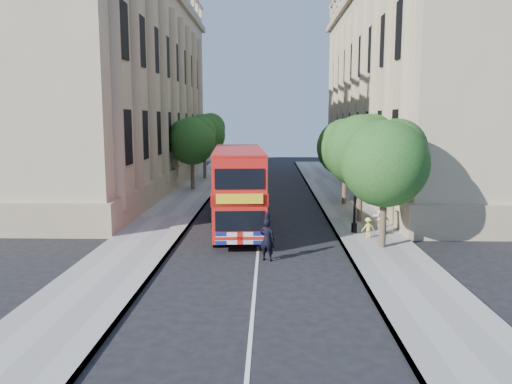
# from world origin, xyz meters

# --- Properties ---
(ground) EXTENTS (120.00, 120.00, 0.00)m
(ground) POSITION_xyz_m (0.00, 0.00, 0.00)
(ground) COLOR black
(ground) RESTS_ON ground
(pavement_right) EXTENTS (3.50, 80.00, 0.12)m
(pavement_right) POSITION_xyz_m (5.75, 10.00, 0.06)
(pavement_right) COLOR gray
(pavement_right) RESTS_ON ground
(pavement_left) EXTENTS (3.50, 80.00, 0.12)m
(pavement_left) POSITION_xyz_m (-5.75, 10.00, 0.06)
(pavement_left) COLOR gray
(pavement_left) RESTS_ON ground
(building_right) EXTENTS (12.00, 38.00, 18.00)m
(building_right) POSITION_xyz_m (13.80, 24.00, 9.00)
(building_right) COLOR tan
(building_right) RESTS_ON ground
(building_left) EXTENTS (12.00, 38.00, 18.00)m
(building_left) POSITION_xyz_m (-13.80, 24.00, 9.00)
(building_left) COLOR tan
(building_left) RESTS_ON ground
(tree_right_near) EXTENTS (4.00, 4.00, 6.08)m
(tree_right_near) POSITION_xyz_m (5.84, 3.03, 4.25)
(tree_right_near) COLOR #473828
(tree_right_near) RESTS_ON ground
(tree_right_mid) EXTENTS (4.20, 4.20, 6.37)m
(tree_right_mid) POSITION_xyz_m (5.84, 9.03, 4.45)
(tree_right_mid) COLOR #473828
(tree_right_mid) RESTS_ON ground
(tree_right_far) EXTENTS (4.00, 4.00, 6.15)m
(tree_right_far) POSITION_xyz_m (5.84, 15.03, 4.31)
(tree_right_far) COLOR #473828
(tree_right_far) RESTS_ON ground
(tree_left_far) EXTENTS (4.00, 4.00, 6.30)m
(tree_left_far) POSITION_xyz_m (-5.96, 22.03, 4.44)
(tree_left_far) COLOR #473828
(tree_left_far) RESTS_ON ground
(tree_left_back) EXTENTS (4.20, 4.20, 6.65)m
(tree_left_back) POSITION_xyz_m (-5.96, 30.03, 4.71)
(tree_left_back) COLOR #473828
(tree_left_back) RESTS_ON ground
(lamp_post) EXTENTS (0.32, 0.32, 5.16)m
(lamp_post) POSITION_xyz_m (5.00, 6.00, 2.51)
(lamp_post) COLOR black
(lamp_post) RESTS_ON pavement_right
(double_decker_bus) EXTENTS (3.20, 9.66, 4.39)m
(double_decker_bus) POSITION_xyz_m (-1.16, 6.66, 2.43)
(double_decker_bus) COLOR red
(double_decker_bus) RESTS_ON ground
(box_van) EXTENTS (2.28, 4.71, 2.60)m
(box_van) POSITION_xyz_m (-1.79, 14.37, 1.27)
(box_van) COLOR black
(box_van) RESTS_ON ground
(police_constable) EXTENTS (0.79, 0.67, 1.85)m
(police_constable) POSITION_xyz_m (0.43, 1.00, 0.92)
(police_constable) COLOR black
(police_constable) RESTS_ON ground
(woman_pedestrian) EXTENTS (0.85, 0.67, 1.69)m
(woman_pedestrian) POSITION_xyz_m (6.36, 6.03, 0.96)
(woman_pedestrian) COLOR beige
(woman_pedestrian) RESTS_ON pavement_right
(child_a) EXTENTS (0.70, 0.36, 1.13)m
(child_a) POSITION_xyz_m (6.50, 5.82, 0.69)
(child_a) COLOR orange
(child_a) RESTS_ON pavement_right
(child_b) EXTENTS (0.73, 0.52, 1.03)m
(child_b) POSITION_xyz_m (5.49, 4.84, 0.63)
(child_b) COLOR #F4E553
(child_b) RESTS_ON pavement_right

